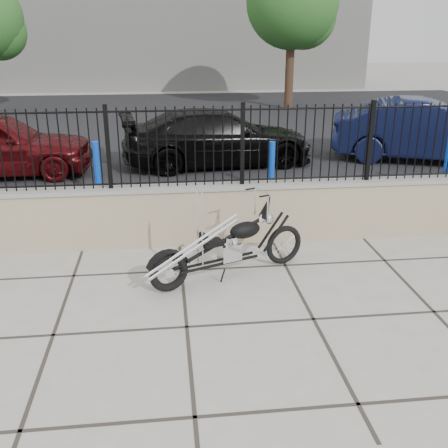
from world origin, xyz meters
TOP-DOWN VIEW (x-y plane):
  - ground_plane at (0.00, 0.00)m, footprint 90.00×90.00m
  - parking_lot at (0.00, 12.50)m, footprint 30.00×30.00m
  - retaining_wall at (0.00, 2.50)m, footprint 14.00×0.36m
  - iron_fence at (0.00, 2.50)m, footprint 14.00×0.08m
  - background_building at (0.00, 26.50)m, footprint 22.00×6.00m
  - chopper_motorcycle at (0.61, 1.23)m, footprint 2.23×1.20m
  - car_black at (1.14, 7.52)m, footprint 4.90×2.45m
  - car_blue at (6.45, 7.33)m, footprint 4.95×3.08m
  - bollard_a at (-1.53, 5.17)m, footprint 0.17×0.17m
  - bollard_b at (2.02, 5.17)m, footprint 0.14×0.14m
  - bollard_c at (5.65, 4.76)m, footprint 0.17×0.17m

SIDE VIEW (x-z plane):
  - ground_plane at x=0.00m, z-range 0.00..0.00m
  - parking_lot at x=0.00m, z-range 0.00..0.00m
  - retaining_wall at x=0.00m, z-range 0.00..0.96m
  - bollard_b at x=2.02m, z-range 0.00..1.04m
  - bollard_c at x=5.65m, z-range 0.00..1.13m
  - bollard_a at x=-1.53m, z-range 0.00..1.13m
  - chopper_motorcycle at x=0.61m, z-range 0.00..1.35m
  - car_black at x=1.14m, z-range 0.00..1.37m
  - car_blue at x=6.45m, z-range 0.00..1.54m
  - iron_fence at x=0.00m, z-range 0.96..2.16m
  - background_building at x=0.00m, z-range 0.00..8.00m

